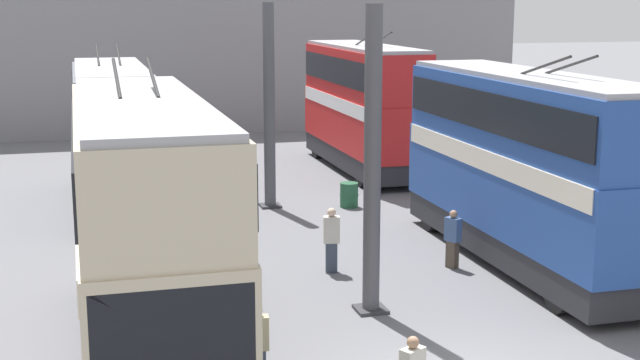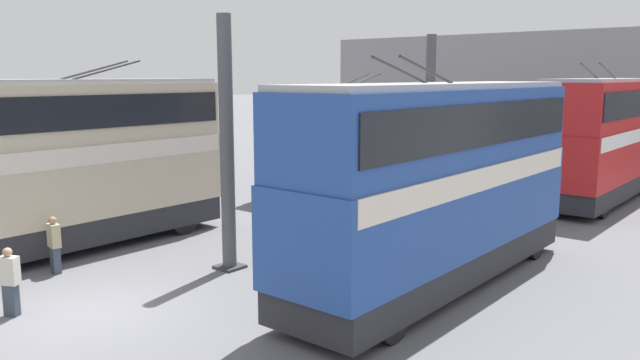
% 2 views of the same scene
% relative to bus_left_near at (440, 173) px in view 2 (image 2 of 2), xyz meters
% --- Properties ---
extents(ground_plane, '(240.00, 240.00, 0.00)m').
position_rel_bus_left_near_xyz_m(ground_plane, '(-6.78, 5.15, -2.93)').
color(ground_plane, slate).
extents(depot_back_wall, '(0.50, 36.00, 8.11)m').
position_rel_bus_left_near_xyz_m(depot_back_wall, '(25.98, 5.15, 1.12)').
color(depot_back_wall, gray).
rests_on(depot_back_wall, ground_plane).
extents(support_column_near, '(0.70, 0.70, 6.96)m').
position_rel_bus_left_near_xyz_m(support_column_near, '(-2.48, 5.15, 0.43)').
color(support_column_near, '#4C4C51').
rests_on(support_column_near, ground_plane).
extents(support_column_far, '(0.70, 0.70, 6.96)m').
position_rel_bus_left_near_xyz_m(support_column_far, '(8.43, 5.15, 0.43)').
color(support_column_far, '#4C4C51').
rests_on(support_column_far, ground_plane).
extents(bus_left_near, '(10.67, 2.54, 5.78)m').
position_rel_bus_left_near_xyz_m(bus_left_near, '(0.00, 0.00, 0.00)').
color(bus_left_near, black).
rests_on(bus_left_near, ground_plane).
extents(bus_left_far, '(9.59, 2.54, 5.84)m').
position_rel_bus_left_near_xyz_m(bus_left_far, '(13.96, -0.00, 0.03)').
color(bus_left_far, black).
rests_on(bus_left_far, ground_plane).
extents(bus_right_near, '(9.92, 2.54, 5.85)m').
position_rel_bus_left_near_xyz_m(bus_right_near, '(-4.24, 10.31, 0.06)').
color(bus_right_near, black).
rests_on(bus_right_near, ground_plane).
extents(bus_right_mid, '(9.21, 2.54, 5.49)m').
position_rel_bus_left_near_xyz_m(bus_right_mid, '(9.64, 10.31, -0.17)').
color(bus_right_mid, black).
rests_on(bus_right_mid, ground_plane).
extents(person_by_left_row, '(0.48, 0.41, 1.58)m').
position_rel_bus_left_near_xyz_m(person_by_left_row, '(0.16, 1.97, -2.10)').
color(person_by_left_row, '#473D33').
rests_on(person_by_left_row, ground_plane).
extents(person_aisle_foreground, '(0.41, 0.48, 1.59)m').
position_rel_bus_left_near_xyz_m(person_aisle_foreground, '(-8.00, 6.28, -2.10)').
color(person_aisle_foreground, '#384251').
rests_on(person_aisle_foreground, ground_plane).
extents(person_aisle_midway, '(0.32, 0.46, 1.74)m').
position_rel_bus_left_near_xyz_m(person_aisle_midway, '(0.61, 5.20, -2.01)').
color(person_aisle_midway, '#384251').
rests_on(person_aisle_midway, ground_plane).
extents(person_by_right_row, '(0.30, 0.45, 1.59)m').
position_rel_bus_left_near_xyz_m(person_by_right_row, '(-5.82, 8.47, -2.10)').
color(person_by_right_row, '#384251').
rests_on(person_by_right_row, ground_plane).
extents(oil_drum, '(0.66, 0.66, 0.85)m').
position_rel_bus_left_near_xyz_m(oil_drum, '(7.69, 2.53, -2.51)').
color(oil_drum, '#235638').
rests_on(oil_drum, ground_plane).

